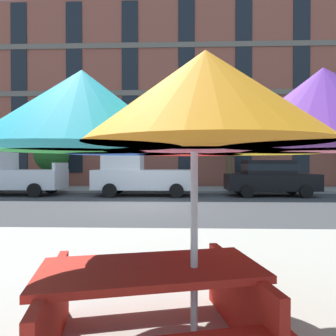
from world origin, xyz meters
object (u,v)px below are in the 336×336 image
at_px(street_tree_middle, 234,131).
at_px(patio_umbrella, 194,123).
at_px(pickup_white, 8,175).
at_px(pickup_white_midblock, 140,175).
at_px(picnic_table, 151,300).
at_px(sedan_black, 270,177).
at_px(street_tree_left, 51,155).

relative_size(street_tree_middle, patio_umbrella, 1.56).
xyz_separation_m(pickup_white, patio_umbrella, (8.80, -12.70, 0.92)).
height_order(pickup_white_midblock, street_tree_middle, street_tree_middle).
bearing_deg(patio_umbrella, pickup_white, 124.72).
height_order(patio_umbrella, picnic_table, patio_umbrella).
bearing_deg(street_tree_middle, sedan_black, -70.86).
xyz_separation_m(sedan_black, street_tree_left, (-12.49, 3.41, 1.23)).
height_order(pickup_white, pickup_white_midblock, same).
distance_m(pickup_white_midblock, sedan_black, 6.45).
distance_m(pickup_white_midblock, picnic_table, 12.81).
bearing_deg(picnic_table, pickup_white_midblock, 97.47).
bearing_deg(patio_umbrella, street_tree_middle, 78.51).
xyz_separation_m(pickup_white_midblock, street_tree_left, (-6.04, 3.41, 1.15)).
height_order(pickup_white, street_tree_middle, street_tree_middle).
height_order(sedan_black, patio_umbrella, patio_umbrella).
bearing_deg(sedan_black, patio_umbrella, -109.23).
bearing_deg(street_tree_middle, street_tree_left, 179.76).
distance_m(pickup_white, picnic_table, 15.25).
relative_size(pickup_white_midblock, sedan_black, 1.16).
distance_m(sedan_black, street_tree_middle, 4.42).
distance_m(pickup_white_midblock, patio_umbrella, 12.89).
distance_m(sedan_black, street_tree_left, 13.00).
distance_m(street_tree_left, patio_umbrella, 18.01).
relative_size(sedan_black, picnic_table, 2.10).
height_order(pickup_white, patio_umbrella, patio_umbrella).
height_order(street_tree_left, patio_umbrella, street_tree_left).
relative_size(pickup_white, sedan_black, 1.16).
xyz_separation_m(street_tree_left, street_tree_middle, (11.32, -0.05, 1.39)).
distance_m(pickup_white_midblock, street_tree_left, 7.03).
relative_size(street_tree_middle, picnic_table, 2.35).
xyz_separation_m(pickup_white_midblock, sedan_black, (6.45, -0.00, -0.08)).
relative_size(sedan_black, street_tree_left, 1.36).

